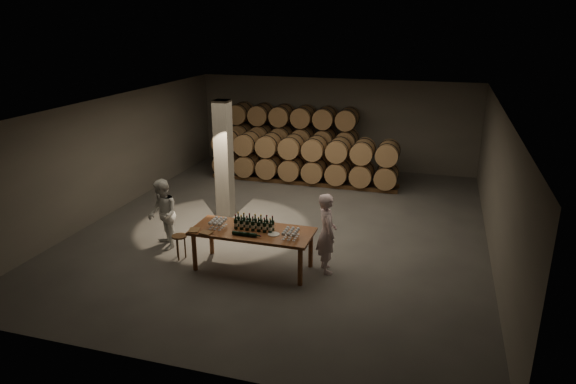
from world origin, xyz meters
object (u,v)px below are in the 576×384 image
(bottle_cluster, at_px, (254,224))
(person_man, at_px, (327,233))
(tasting_table, at_px, (253,235))
(person_woman, at_px, (163,214))
(notebook_near, at_px, (206,233))
(stool, at_px, (179,240))
(plate, at_px, (274,234))

(bottle_cluster, relative_size, person_man, 0.49)
(tasting_table, distance_m, person_woman, 2.43)
(notebook_near, height_order, stool, notebook_near)
(notebook_near, bearing_deg, person_man, 27.77)
(person_man, xyz_separation_m, person_woman, (-3.94, 0.06, -0.04))
(tasting_table, relative_size, stool, 4.65)
(tasting_table, xyz_separation_m, notebook_near, (-0.87, -0.45, 0.12))
(person_man, bearing_deg, plate, 86.24)
(plate, height_order, person_man, person_man)
(stool, bearing_deg, plate, -2.08)
(notebook_near, bearing_deg, plate, 23.82)
(plate, relative_size, person_woman, 0.15)
(stool, distance_m, person_woman, 0.85)
(bottle_cluster, distance_m, person_man, 1.56)
(notebook_near, relative_size, stool, 0.44)
(bottle_cluster, bearing_deg, stool, -178.29)
(notebook_near, height_order, person_man, person_man)
(tasting_table, xyz_separation_m, person_woman, (-2.39, 0.41, 0.04))
(tasting_table, bearing_deg, person_woman, 170.21)
(plate, height_order, stool, plate)
(bottle_cluster, bearing_deg, person_man, 11.56)
(tasting_table, bearing_deg, bottle_cluster, 56.70)
(stool, relative_size, person_woman, 0.33)
(stool, bearing_deg, notebook_near, -26.24)
(stool, bearing_deg, tasting_table, 0.44)
(plate, xyz_separation_m, notebook_near, (-1.38, -0.35, 0.01))
(plate, distance_m, stool, 2.31)
(notebook_near, bearing_deg, bottle_cluster, 38.06)
(plate, xyz_separation_m, person_woman, (-2.90, 0.51, -0.07))
(tasting_table, relative_size, bottle_cluster, 3.01)
(stool, xyz_separation_m, person_man, (3.30, 0.36, 0.42))
(person_woman, bearing_deg, plate, 38.67)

